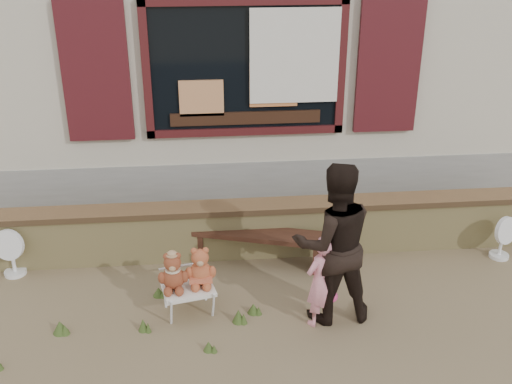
{
  "coord_description": "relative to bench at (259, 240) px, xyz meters",
  "views": [
    {
      "loc": [
        -0.58,
        -5.33,
        3.7
      ],
      "look_at": [
        0.0,
        0.6,
        1.0
      ],
      "focal_mm": 42.0,
      "sensor_mm": 36.0,
      "label": 1
    }
  ],
  "objects": [
    {
      "name": "ground",
      "position": [
        -0.06,
        -0.78,
        -0.3
      ],
      "size": [
        80.0,
        80.0,
        0.0
      ],
      "primitive_type": "plane",
      "color": "brown",
      "rests_on": "ground"
    },
    {
      "name": "shopfront",
      "position": [
        -0.06,
        3.71,
        1.7
      ],
      "size": [
        8.04,
        5.13,
        4.0
      ],
      "color": "#A69E86",
      "rests_on": "ground"
    },
    {
      "name": "brick_wall",
      "position": [
        -0.06,
        0.22,
        0.04
      ],
      "size": [
        7.1,
        0.36,
        0.67
      ],
      "color": "#D3BB72",
      "rests_on": "ground"
    },
    {
      "name": "bench",
      "position": [
        0.0,
        0.0,
        0.0
      ],
      "size": [
        1.62,
        0.8,
        0.41
      ],
      "rotation": [
        0.0,
        0.0,
        -0.31
      ],
      "color": "#341C12",
      "rests_on": "ground"
    },
    {
      "name": "folding_chair",
      "position": [
        -0.83,
        -0.91,
        -0.02
      ],
      "size": [
        0.59,
        0.55,
        0.31
      ],
      "rotation": [
        0.0,
        0.0,
        0.21
      ],
      "color": "white",
      "rests_on": "ground"
    },
    {
      "name": "teddy_bear_left",
      "position": [
        -0.97,
        -0.94,
        0.22
      ],
      "size": [
        0.35,
        0.32,
        0.42
      ],
      "primitive_type": null,
      "rotation": [
        0.0,
        0.0,
        0.21
      ],
      "color": "brown",
      "rests_on": "folding_chair"
    },
    {
      "name": "teddy_bear_right",
      "position": [
        -0.69,
        -0.88,
        0.23
      ],
      "size": [
        0.36,
        0.33,
        0.43
      ],
      "primitive_type": null,
      "rotation": [
        0.0,
        0.0,
        0.21
      ],
      "color": "#97492A",
      "rests_on": "folding_chair"
    },
    {
      "name": "child",
      "position": [
        0.48,
        -1.22,
        0.19
      ],
      "size": [
        0.43,
        0.38,
        0.98
      ],
      "primitive_type": "imported",
      "rotation": [
        0.0,
        0.0,
        3.68
      ],
      "color": "pink",
      "rests_on": "ground"
    },
    {
      "name": "adult",
      "position": [
        0.61,
        -1.11,
        0.54
      ],
      "size": [
        0.85,
        0.68,
        1.68
      ],
      "primitive_type": "imported",
      "rotation": [
        0.0,
        0.0,
        3.2
      ],
      "color": "black",
      "rests_on": "ground"
    },
    {
      "name": "fan_left",
      "position": [
        -2.82,
        0.01,
        -0.01
      ],
      "size": [
        0.38,
        0.25,
        0.58
      ],
      "rotation": [
        0.0,
        0.0,
        -0.24
      ],
      "color": "white",
      "rests_on": "ground"
    },
    {
      "name": "fan_right",
      "position": [
        2.89,
        -0.16,
        -0.02
      ],
      "size": [
        0.35,
        0.24,
        0.55
      ],
      "rotation": [
        0.0,
        0.0,
        0.43
      ],
      "color": "white",
      "rests_on": "ground"
    },
    {
      "name": "grass_tufts",
      "position": [
        0.01,
        -1.24,
        -0.24
      ],
      "size": [
        5.5,
        1.32,
        0.15
      ],
      "color": "#3A4F1F",
      "rests_on": "ground"
    }
  ]
}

